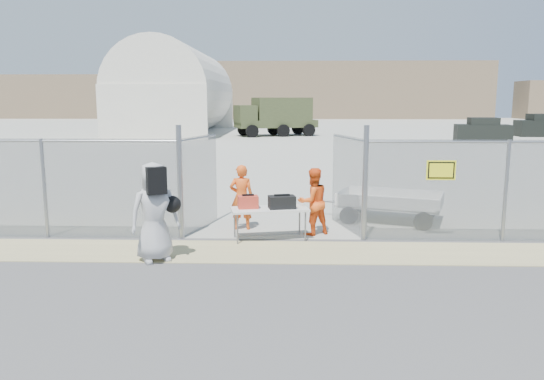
{
  "coord_description": "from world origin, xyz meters",
  "views": [
    {
      "loc": [
        0.35,
        -9.29,
        3.03
      ],
      "look_at": [
        0.0,
        2.0,
        1.1
      ],
      "focal_mm": 35.0,
      "sensor_mm": 36.0,
      "label": 1
    }
  ],
  "objects_px": {
    "folding_table": "(270,224)",
    "security_worker_left": "(242,197)",
    "visitor": "(155,212)",
    "utility_trailer": "(390,206)",
    "security_worker_right": "(313,202)"
  },
  "relations": [
    {
      "from": "folding_table",
      "to": "security_worker_left",
      "type": "relative_size",
      "value": 1.07
    },
    {
      "from": "visitor",
      "to": "utility_trailer",
      "type": "relative_size",
      "value": 0.58
    },
    {
      "from": "security_worker_right",
      "to": "visitor",
      "type": "bearing_deg",
      "value": 6.48
    },
    {
      "from": "folding_table",
      "to": "visitor",
      "type": "xyz_separation_m",
      "value": [
        -2.11,
        -1.6,
        0.59
      ]
    },
    {
      "from": "security_worker_left",
      "to": "security_worker_right",
      "type": "height_order",
      "value": "security_worker_left"
    },
    {
      "from": "folding_table",
      "to": "utility_trailer",
      "type": "bearing_deg",
      "value": 20.6
    },
    {
      "from": "security_worker_right",
      "to": "utility_trailer",
      "type": "bearing_deg",
      "value": -172.28
    },
    {
      "from": "utility_trailer",
      "to": "security_worker_left",
      "type": "bearing_deg",
      "value": -145.1
    },
    {
      "from": "visitor",
      "to": "security_worker_left",
      "type": "bearing_deg",
      "value": 31.87
    },
    {
      "from": "security_worker_right",
      "to": "visitor",
      "type": "relative_size",
      "value": 0.81
    },
    {
      "from": "visitor",
      "to": "utility_trailer",
      "type": "bearing_deg",
      "value": 6.04
    },
    {
      "from": "folding_table",
      "to": "visitor",
      "type": "bearing_deg",
      "value": -154.76
    },
    {
      "from": "visitor",
      "to": "utility_trailer",
      "type": "distance_m",
      "value": 6.19
    },
    {
      "from": "security_worker_right",
      "to": "visitor",
      "type": "distance_m",
      "value": 3.71
    },
    {
      "from": "visitor",
      "to": "folding_table",
      "type": "bearing_deg",
      "value": 8.68
    }
  ]
}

